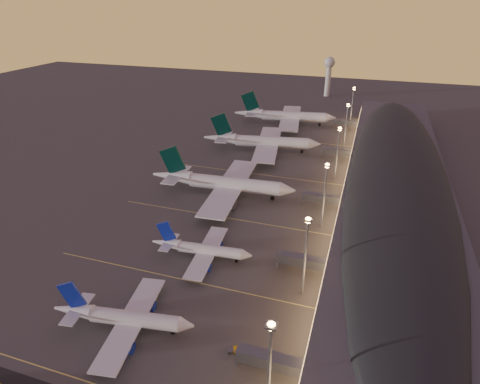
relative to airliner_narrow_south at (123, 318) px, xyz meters
name	(u,v)px	position (x,y,z in m)	size (l,w,h in m)	color
ground	(190,270)	(5.98, 28.07, -3.54)	(700.00, 700.00, 0.00)	#3C3A38
airliner_narrow_south	(123,318)	(0.00, 0.00, 0.00)	(38.33, 34.59, 13.70)	silver
airliner_narrow_north	(201,249)	(6.80, 35.69, -0.34)	(34.67, 31.08, 12.38)	silver
airliner_wide_near	(222,183)	(-3.19, 82.14, 1.78)	(64.58, 58.95, 20.66)	silver
airliner_wide_mid	(262,142)	(-1.49, 140.20, 1.84)	(65.18, 60.08, 20.90)	silver
airliner_wide_far	(285,116)	(-0.32, 194.43, 2.04)	(67.65, 62.29, 21.68)	silver
terminal_building	(395,180)	(67.82, 100.54, 5.24)	(56.35, 255.00, 17.46)	#454449
light_masts	(333,160)	(41.98, 93.07, 14.01)	(2.20, 217.20, 25.90)	slate
radar_tower	(329,70)	(15.98, 288.07, 18.33)	(9.00, 9.00, 32.50)	silver
lane_markings	(231,212)	(5.98, 68.07, -3.53)	(90.00, 180.36, 0.00)	#D8C659
baggage_tug_a	(237,350)	(30.61, 1.80, -2.99)	(4.35, 3.08, 1.21)	#DA990B
baggage_tug_b	(265,361)	(37.96, 0.92, -3.01)	(3.99, 3.70, 1.17)	#DA990B
baggage_tug_c	(287,261)	(34.70, 41.52, -2.98)	(4.14, 1.91, 1.22)	#DA990B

